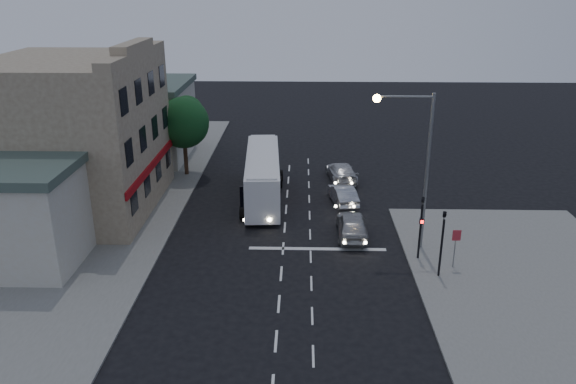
{
  "coord_description": "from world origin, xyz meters",
  "views": [
    {
      "loc": [
        1.06,
        -27.48,
        14.67
      ],
      "look_at": [
        0.19,
        5.54,
        2.2
      ],
      "focal_mm": 35.0,
      "sensor_mm": 36.0,
      "label": 1
    }
  ],
  "objects_px": {
    "traffic_signal_main": "(421,220)",
    "car_sedan_a": "(343,195)",
    "tour_bus": "(263,175)",
    "regulatory_sign": "(456,242)",
    "car_suv": "(352,225)",
    "car_sedan_b": "(342,172)",
    "traffic_signal_side": "(443,236)",
    "street_tree": "(183,120)",
    "streetlight": "(417,154)"
  },
  "relations": [
    {
      "from": "car_sedan_a",
      "to": "street_tree",
      "type": "height_order",
      "value": "street_tree"
    },
    {
      "from": "car_suv",
      "to": "car_sedan_a",
      "type": "xyz_separation_m",
      "value": [
        -0.2,
        5.38,
        -0.09
      ]
    },
    {
      "from": "car_sedan_b",
      "to": "regulatory_sign",
      "type": "height_order",
      "value": "regulatory_sign"
    },
    {
      "from": "regulatory_sign",
      "to": "streetlight",
      "type": "xyz_separation_m",
      "value": [
        -1.96,
        2.44,
        4.14
      ]
    },
    {
      "from": "car_sedan_a",
      "to": "traffic_signal_main",
      "type": "relative_size",
      "value": 0.98
    },
    {
      "from": "tour_bus",
      "to": "car_sedan_a",
      "type": "bearing_deg",
      "value": -12.04
    },
    {
      "from": "street_tree",
      "to": "car_suv",
      "type": "bearing_deg",
      "value": -42.3
    },
    {
      "from": "car_suv",
      "to": "street_tree",
      "type": "xyz_separation_m",
      "value": [
        -12.34,
        11.22,
        3.74
      ]
    },
    {
      "from": "car_suv",
      "to": "traffic_signal_side",
      "type": "distance_m",
      "value": 6.72
    },
    {
      "from": "car_suv",
      "to": "car_sedan_b",
      "type": "relative_size",
      "value": 0.93
    },
    {
      "from": "tour_bus",
      "to": "traffic_signal_side",
      "type": "distance_m",
      "value": 15.05
    },
    {
      "from": "car_suv",
      "to": "car_sedan_a",
      "type": "relative_size",
      "value": 1.1
    },
    {
      "from": "streetlight",
      "to": "street_tree",
      "type": "xyz_separation_m",
      "value": [
        -15.55,
        12.82,
        -1.23
      ]
    },
    {
      "from": "traffic_signal_main",
      "to": "traffic_signal_side",
      "type": "bearing_deg",
      "value": -70.51
    },
    {
      "from": "streetlight",
      "to": "car_suv",
      "type": "bearing_deg",
      "value": 153.54
    },
    {
      "from": "tour_bus",
      "to": "regulatory_sign",
      "type": "xyz_separation_m",
      "value": [
        11.01,
        -10.26,
        -0.2
      ]
    },
    {
      "from": "traffic_signal_side",
      "to": "streetlight",
      "type": "relative_size",
      "value": 0.46
    },
    {
      "from": "traffic_signal_main",
      "to": "car_sedan_a",
      "type": "bearing_deg",
      "value": 113.62
    },
    {
      "from": "car_sedan_a",
      "to": "car_sedan_b",
      "type": "relative_size",
      "value": 0.85
    },
    {
      "from": "regulatory_sign",
      "to": "street_tree",
      "type": "height_order",
      "value": "street_tree"
    },
    {
      "from": "traffic_signal_side",
      "to": "street_tree",
      "type": "height_order",
      "value": "street_tree"
    },
    {
      "from": "streetlight",
      "to": "car_sedan_a",
      "type": "bearing_deg",
      "value": 116.09
    },
    {
      "from": "traffic_signal_side",
      "to": "streetlight",
      "type": "xyz_separation_m",
      "value": [
        -0.96,
        3.4,
        3.31
      ]
    },
    {
      "from": "car_sedan_b",
      "to": "traffic_signal_main",
      "type": "bearing_deg",
      "value": 97.32
    },
    {
      "from": "traffic_signal_main",
      "to": "regulatory_sign",
      "type": "height_order",
      "value": "traffic_signal_main"
    },
    {
      "from": "traffic_signal_side",
      "to": "tour_bus",
      "type": "bearing_deg",
      "value": 131.73
    },
    {
      "from": "tour_bus",
      "to": "car_suv",
      "type": "relative_size",
      "value": 2.47
    },
    {
      "from": "car_suv",
      "to": "car_sedan_b",
      "type": "xyz_separation_m",
      "value": [
        0.02,
        10.32,
        -0.06
      ]
    },
    {
      "from": "car_sedan_a",
      "to": "traffic_signal_main",
      "type": "xyz_separation_m",
      "value": [
        3.67,
        -8.4,
        1.76
      ]
    },
    {
      "from": "car_sedan_b",
      "to": "traffic_signal_side",
      "type": "relative_size",
      "value": 1.16
    },
    {
      "from": "car_sedan_b",
      "to": "streetlight",
      "type": "height_order",
      "value": "streetlight"
    },
    {
      "from": "car_sedan_b",
      "to": "traffic_signal_main",
      "type": "xyz_separation_m",
      "value": [
        3.45,
        -13.34,
        1.73
      ]
    },
    {
      "from": "streetlight",
      "to": "regulatory_sign",
      "type": "bearing_deg",
      "value": -51.25
    },
    {
      "from": "car_suv",
      "to": "tour_bus",
      "type": "bearing_deg",
      "value": -46.56
    },
    {
      "from": "traffic_signal_main",
      "to": "traffic_signal_side",
      "type": "relative_size",
      "value": 1.0
    },
    {
      "from": "traffic_signal_side",
      "to": "car_sedan_b",
      "type": "bearing_deg",
      "value": 105.14
    },
    {
      "from": "tour_bus",
      "to": "regulatory_sign",
      "type": "bearing_deg",
      "value": -46.48
    },
    {
      "from": "regulatory_sign",
      "to": "streetlight",
      "type": "bearing_deg",
      "value": 128.75
    },
    {
      "from": "car_sedan_b",
      "to": "traffic_signal_side",
      "type": "xyz_separation_m",
      "value": [
        4.15,
        -15.32,
        1.73
      ]
    },
    {
      "from": "tour_bus",
      "to": "car_sedan_b",
      "type": "distance_m",
      "value": 7.24
    },
    {
      "from": "tour_bus",
      "to": "streetlight",
      "type": "distance_m",
      "value": 12.6
    },
    {
      "from": "tour_bus",
      "to": "car_sedan_b",
      "type": "bearing_deg",
      "value": 31.43
    },
    {
      "from": "regulatory_sign",
      "to": "tour_bus",
      "type": "bearing_deg",
      "value": 137.02
    },
    {
      "from": "car_sedan_a",
      "to": "traffic_signal_main",
      "type": "bearing_deg",
      "value": 103.2
    },
    {
      "from": "traffic_signal_side",
      "to": "street_tree",
      "type": "relative_size",
      "value": 0.66
    },
    {
      "from": "traffic_signal_main",
      "to": "regulatory_sign",
      "type": "distance_m",
      "value": 2.14
    },
    {
      "from": "car_sedan_a",
      "to": "street_tree",
      "type": "distance_m",
      "value": 14.0
    },
    {
      "from": "car_sedan_b",
      "to": "regulatory_sign",
      "type": "distance_m",
      "value": 15.28
    },
    {
      "from": "tour_bus",
      "to": "traffic_signal_main",
      "type": "bearing_deg",
      "value": -48.3
    },
    {
      "from": "traffic_signal_main",
      "to": "tour_bus",
      "type": "bearing_deg",
      "value": 135.2
    }
  ]
}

